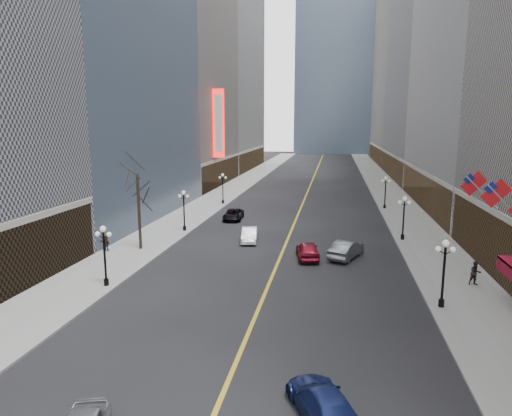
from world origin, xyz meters
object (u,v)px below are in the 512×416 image
at_px(streetlamp_east_1, 444,266).
at_px(streetlamp_east_3, 385,189).
at_px(streetlamp_east_2, 404,213).
at_px(car_sb_mid, 308,250).
at_px(car_nb_mid, 249,235).
at_px(car_sb_near, 323,403).
at_px(streetlamp_west_3, 223,185).
at_px(streetlamp_west_2, 184,206).
at_px(car_nb_far, 233,215).
at_px(car_sb_far, 346,249).
at_px(streetlamp_west_1, 104,249).

xyz_separation_m(streetlamp_east_1, streetlamp_east_3, (0.00, 36.00, 0.00)).
xyz_separation_m(streetlamp_east_2, car_sb_mid, (-9.32, -8.09, -2.11)).
height_order(car_nb_mid, car_sb_near, car_nb_mid).
bearing_deg(streetlamp_west_3, streetlamp_east_1, -56.75).
bearing_deg(streetlamp_west_2, car_sb_mid, -29.53).
bearing_deg(streetlamp_east_3, car_nb_far, -151.30).
bearing_deg(car_sb_mid, streetlamp_east_3, -118.92).
height_order(streetlamp_west_2, car_nb_mid, streetlamp_west_2).
bearing_deg(streetlamp_east_3, car_sb_far, -103.10).
distance_m(streetlamp_west_1, car_sb_mid, 17.51).
relative_size(car_nb_far, car_sb_near, 0.99).
bearing_deg(car_sb_far, car_sb_mid, 34.58).
bearing_deg(car_nb_far, car_sb_far, -50.86).
distance_m(streetlamp_east_1, streetlamp_east_3, 36.00).
xyz_separation_m(streetlamp_west_3, car_sb_near, (16.27, -48.78, -2.19)).
height_order(streetlamp_east_1, streetlamp_east_3, same).
bearing_deg(car_sb_far, streetlamp_west_2, -0.48).
relative_size(car_nb_far, car_sb_mid, 1.04).
bearing_deg(car_sb_near, streetlamp_west_1, -62.47).
height_order(car_nb_far, car_sb_far, car_sb_far).
bearing_deg(car_nb_far, streetlamp_east_2, -24.42).
bearing_deg(streetlamp_west_3, car_nb_far, -69.49).
distance_m(streetlamp_east_2, car_nb_mid, 16.05).
bearing_deg(streetlamp_west_2, car_sb_near, -62.13).
relative_size(car_nb_mid, car_sb_far, 0.88).
height_order(streetlamp_east_3, car_sb_near, streetlamp_east_3).
height_order(streetlamp_east_2, car_nb_far, streetlamp_east_2).
height_order(streetlamp_east_1, car_sb_near, streetlamp_east_1).
height_order(streetlamp_west_1, streetlamp_west_3, same).
height_order(streetlamp_east_1, car_nb_mid, streetlamp_east_1).
height_order(streetlamp_west_2, car_sb_mid, streetlamp_west_2).
xyz_separation_m(streetlamp_east_1, streetlamp_east_2, (0.00, 18.00, 0.00)).
distance_m(car_nb_mid, car_sb_far, 10.62).
bearing_deg(streetlamp_east_2, car_sb_far, -128.84).
height_order(car_nb_far, car_sb_mid, car_sb_mid).
bearing_deg(car_sb_near, car_sb_mid, -109.30).
height_order(streetlamp_west_1, car_sb_near, streetlamp_west_1).
relative_size(streetlamp_east_3, car_sb_mid, 0.97).
relative_size(streetlamp_east_2, streetlamp_east_3, 1.00).
xyz_separation_m(streetlamp_west_1, streetlamp_west_3, (0.00, 36.00, 0.00)).
relative_size(streetlamp_east_3, car_sb_near, 0.92).
height_order(streetlamp_west_3, car_sb_far, streetlamp_west_3).
xyz_separation_m(streetlamp_east_1, car_sb_near, (-7.33, -12.78, -2.19)).
distance_m(streetlamp_east_3, streetlamp_west_1, 43.05).
xyz_separation_m(streetlamp_east_2, streetlamp_west_2, (-23.60, 0.00, 0.00)).
bearing_deg(streetlamp_west_2, streetlamp_east_2, 0.00).
xyz_separation_m(streetlamp_east_1, car_sb_mid, (-9.32, 9.91, -2.11)).
height_order(streetlamp_east_3, streetlamp_west_3, same).
xyz_separation_m(streetlamp_west_3, car_sb_far, (17.71, -25.32, -2.09)).
relative_size(streetlamp_east_1, car_sb_near, 0.92).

